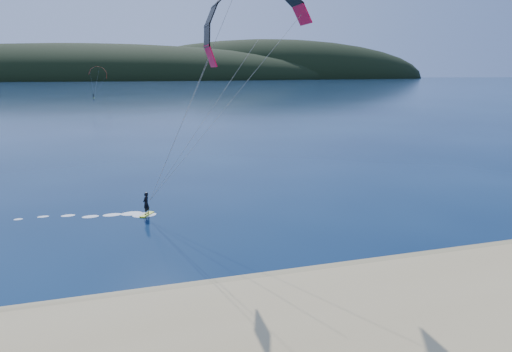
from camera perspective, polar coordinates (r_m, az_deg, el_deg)
The scene contains 5 objects.
ground at distance 21.50m, azimuth 4.01°, elevation -19.62°, with size 1800.00×1800.00×0.00m, color #071936.
wet_sand at distance 25.16m, azimuth 0.40°, elevation -14.15°, with size 220.00×2.50×0.10m.
headland at distance 762.24m, azimuth -15.93°, elevation 12.26°, with size 1200.00×310.00×140.00m.
kitesurfer_near at distance 32.89m, azimuth -0.41°, elevation 16.98°, with size 23.69×7.34×17.75m.
kitesurfer_far at distance 211.95m, azimuth -20.29°, elevation 12.44°, with size 8.53×6.34×13.28m.
Camera 1 is at (-6.33, -16.83, 11.78)m, focal length 30.07 mm.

